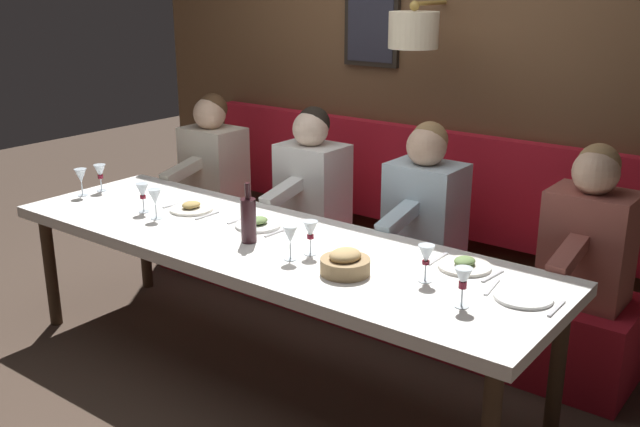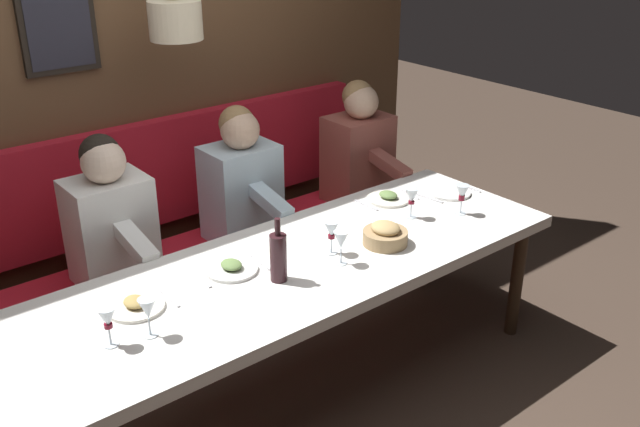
% 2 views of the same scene
% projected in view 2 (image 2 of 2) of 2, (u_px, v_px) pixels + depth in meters
% --- Properties ---
extents(ground_plane, '(12.00, 12.00, 0.00)m').
position_uv_depth(ground_plane, '(280.00, 400.00, 3.55)').
color(ground_plane, '#423328').
extents(dining_table, '(0.90, 2.97, 0.74)m').
position_uv_depth(dining_table, '(276.00, 281.00, 3.27)').
color(dining_table, white).
rests_on(dining_table, ground_plane).
extents(banquette_bench, '(0.52, 3.17, 0.45)m').
position_uv_depth(banquette_bench, '(187.00, 290.00, 4.09)').
color(banquette_bench, red).
rests_on(banquette_bench, ground_plane).
extents(back_wall_panel, '(0.59, 4.37, 2.90)m').
position_uv_depth(back_wall_panel, '(120.00, 76.00, 4.02)').
color(back_wall_panel, brown).
rests_on(back_wall_panel, ground_plane).
extents(diner_nearest, '(0.60, 0.40, 0.79)m').
position_uv_depth(diner_nearest, '(359.00, 146.00, 4.59)').
color(diner_nearest, '#934C42').
rests_on(diner_nearest, banquette_bench).
extents(diner_near, '(0.60, 0.40, 0.79)m').
position_uv_depth(diner_near, '(241.00, 179.00, 4.07)').
color(diner_near, silver).
rests_on(diner_near, banquette_bench).
extents(diner_middle, '(0.60, 0.40, 0.79)m').
position_uv_depth(diner_middle, '(110.00, 216.00, 3.61)').
color(diner_middle, white).
rests_on(diner_middle, banquette_bench).
extents(place_setting_0, '(0.24, 0.32, 0.05)m').
position_uv_depth(place_setting_0, '(136.00, 306.00, 2.94)').
color(place_setting_0, silver).
rests_on(place_setting_0, dining_table).
extents(place_setting_1, '(0.24, 0.32, 0.05)m').
position_uv_depth(place_setting_1, '(232.00, 268.00, 3.23)').
color(place_setting_1, silver).
rests_on(place_setting_1, dining_table).
extents(place_setting_2, '(0.24, 0.31, 0.05)m').
position_uv_depth(place_setting_2, '(388.00, 198.00, 3.97)').
color(place_setting_2, silver).
rests_on(place_setting_2, dining_table).
extents(place_setting_3, '(0.24, 0.32, 0.01)m').
position_uv_depth(place_setting_3, '(449.00, 192.00, 4.06)').
color(place_setting_3, white).
rests_on(place_setting_3, dining_table).
extents(wine_glass_0, '(0.07, 0.07, 0.16)m').
position_uv_depth(wine_glass_0, '(148.00, 310.00, 2.72)').
color(wine_glass_0, silver).
rests_on(wine_glass_0, dining_table).
extents(wine_glass_1, '(0.07, 0.07, 0.16)m').
position_uv_depth(wine_glass_1, '(107.00, 319.00, 2.67)').
color(wine_glass_1, silver).
rests_on(wine_glass_1, dining_table).
extents(wine_glass_2, '(0.07, 0.07, 0.16)m').
position_uv_depth(wine_glass_2, '(341.00, 241.00, 3.26)').
color(wine_glass_2, silver).
rests_on(wine_glass_2, dining_table).
extents(wine_glass_4, '(0.07, 0.07, 0.16)m').
position_uv_depth(wine_glass_4, '(462.00, 194.00, 3.77)').
color(wine_glass_4, silver).
rests_on(wine_glass_4, dining_table).
extents(wine_glass_5, '(0.07, 0.07, 0.16)m').
position_uv_depth(wine_glass_5, '(331.00, 231.00, 3.35)').
color(wine_glass_5, silver).
rests_on(wine_glass_5, dining_table).
extents(wine_glass_7, '(0.07, 0.07, 0.16)m').
position_uv_depth(wine_glass_7, '(412.00, 197.00, 3.72)').
color(wine_glass_7, silver).
rests_on(wine_glass_7, dining_table).
extents(wine_bottle, '(0.08, 0.08, 0.30)m').
position_uv_depth(wine_bottle, '(278.00, 257.00, 3.12)').
color(wine_bottle, '#33191E').
rests_on(wine_bottle, dining_table).
extents(bread_bowl, '(0.22, 0.22, 0.12)m').
position_uv_depth(bread_bowl, '(385.00, 235.00, 3.47)').
color(bread_bowl, '#9E7F56').
rests_on(bread_bowl, dining_table).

